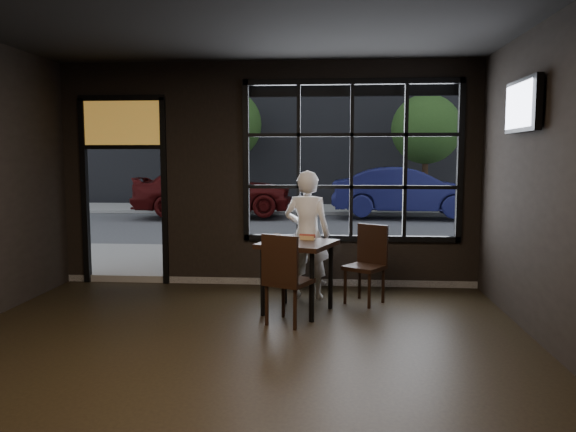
# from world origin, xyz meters

# --- Properties ---
(floor) EXTENTS (6.00, 7.00, 0.02)m
(floor) POSITION_xyz_m (0.00, 0.00, -0.01)
(floor) COLOR black
(floor) RESTS_ON ground
(window_frame) EXTENTS (3.06, 0.12, 2.28)m
(window_frame) POSITION_xyz_m (1.20, 3.50, 1.80)
(window_frame) COLOR black
(window_frame) RESTS_ON ground
(stained_transom) EXTENTS (1.20, 0.06, 0.70)m
(stained_transom) POSITION_xyz_m (-2.10, 3.50, 2.35)
(stained_transom) COLOR orange
(stained_transom) RESTS_ON ground
(street_asphalt) EXTENTS (60.00, 41.00, 0.04)m
(street_asphalt) POSITION_xyz_m (0.00, 24.00, -0.02)
(street_asphalt) COLOR #545456
(street_asphalt) RESTS_ON ground
(building_across) EXTENTS (28.00, 12.00, 15.00)m
(building_across) POSITION_xyz_m (0.00, 23.00, 7.50)
(building_across) COLOR #5B5956
(building_across) RESTS_ON ground
(cafe_table) EXTENTS (1.02, 1.02, 0.86)m
(cafe_table) POSITION_xyz_m (0.52, 2.09, 0.43)
(cafe_table) COLOR black
(cafe_table) RESTS_ON floor
(chair_near) EXTENTS (0.59, 0.59, 1.02)m
(chair_near) POSITION_xyz_m (0.45, 1.62, 0.51)
(chair_near) COLOR black
(chair_near) RESTS_ON floor
(chair_window) EXTENTS (0.60, 0.60, 1.00)m
(chair_window) POSITION_xyz_m (1.34, 2.57, 0.50)
(chair_window) COLOR black
(chair_window) RESTS_ON floor
(man) EXTENTS (0.68, 0.52, 1.68)m
(man) POSITION_xyz_m (0.60, 2.82, 0.84)
(man) COLOR silver
(man) RESTS_ON floor
(hotdog) EXTENTS (0.22, 0.14, 0.06)m
(hotdog) POSITION_xyz_m (0.63, 2.26, 0.88)
(hotdog) COLOR tan
(hotdog) RESTS_ON cafe_table
(cup) EXTENTS (0.15, 0.15, 0.10)m
(cup) POSITION_xyz_m (0.28, 2.03, 0.90)
(cup) COLOR silver
(cup) RESTS_ON cafe_table
(tv) EXTENTS (0.11, 0.95, 0.56)m
(tv) POSITION_xyz_m (2.93, 1.70, 2.40)
(tv) COLOR black
(tv) RESTS_ON wall_right
(navy_car) EXTENTS (4.50, 1.75, 1.46)m
(navy_car) POSITION_xyz_m (3.18, 12.57, 0.83)
(navy_car) COLOR #141645
(navy_car) RESTS_ON street_asphalt
(maroon_car) EXTENTS (4.96, 2.47, 1.63)m
(maroon_car) POSITION_xyz_m (-2.66, 12.33, 0.91)
(maroon_car) COLOR #440A0A
(maroon_car) RESTS_ON street_asphalt
(tree_left) EXTENTS (2.49, 2.49, 4.24)m
(tree_left) POSITION_xyz_m (-2.78, 15.29, 2.99)
(tree_left) COLOR #332114
(tree_left) RESTS_ON street_asphalt
(tree_right) EXTENTS (2.30, 2.30, 3.92)m
(tree_right) POSITION_xyz_m (4.03, 14.54, 2.76)
(tree_right) COLOR #332114
(tree_right) RESTS_ON street_asphalt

